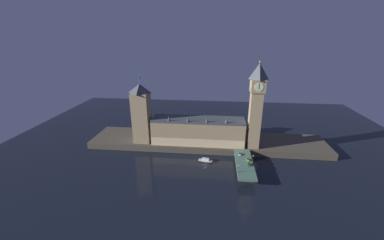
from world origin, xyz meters
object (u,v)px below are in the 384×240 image
at_px(clock_tower, 256,104).
at_px(street_lamp_mid, 253,158).
at_px(victoria_tower, 142,113).
at_px(car_southbound_trail, 248,160).
at_px(boat_upstream, 205,160).
at_px(pedestrian_mid_walk, 253,163).
at_px(car_southbound_lead, 249,164).
at_px(pedestrian_near_rail, 238,171).
at_px(street_lamp_near, 238,168).
at_px(car_northbound_lead, 239,154).

distance_m(clock_tower, street_lamp_mid, 46.44).
bearing_deg(clock_tower, street_lamp_mid, -96.93).
distance_m(victoria_tower, car_southbound_trail, 100.95).
bearing_deg(boat_upstream, street_lamp_mid, -15.76).
xyz_separation_m(car_southbound_trail, pedestrian_mid_walk, (2.89, -5.50, 0.15)).
height_order(car_southbound_lead, pedestrian_near_rail, pedestrian_near_rail).
bearing_deg(car_southbound_trail, pedestrian_mid_walk, -62.27).
bearing_deg(street_lamp_near, victoria_tower, 149.94).
bearing_deg(street_lamp_near, car_northbound_lead, 83.02).
relative_size(car_northbound_lead, boat_upstream, 0.29).
xyz_separation_m(clock_tower, pedestrian_mid_walk, (-4.21, -33.20, -37.33)).
xyz_separation_m(car_northbound_lead, car_southbound_trail, (5.78, -8.45, -0.03)).
bearing_deg(boat_upstream, victoria_tower, 158.50).
distance_m(clock_tower, car_southbound_trail, 47.15).
bearing_deg(boat_upstream, pedestrian_near_rail, -44.18).
distance_m(car_southbound_trail, pedestrian_mid_walk, 6.21).
bearing_deg(boat_upstream, car_southbound_lead, -22.72).
bearing_deg(car_southbound_lead, boat_upstream, 157.28).
relative_size(car_northbound_lead, street_lamp_mid, 0.58).
xyz_separation_m(pedestrian_mid_walk, street_lamp_mid, (0.40, 1.81, 3.33)).
distance_m(car_southbound_lead, street_lamp_mid, 5.99).
height_order(car_southbound_lead, car_southbound_trail, car_southbound_lead).
bearing_deg(car_southbound_trail, victoria_tower, 162.04).
height_order(victoria_tower, pedestrian_mid_walk, victoria_tower).
relative_size(pedestrian_near_rail, pedestrian_mid_walk, 1.09).
distance_m(car_southbound_lead, boat_upstream, 36.66).
bearing_deg(victoria_tower, pedestrian_near_rail, -29.36).
bearing_deg(car_northbound_lead, pedestrian_mid_walk, -58.14).
relative_size(victoria_tower, car_southbound_lead, 14.84).
height_order(car_northbound_lead, street_lamp_near, street_lamp_near).
relative_size(victoria_tower, car_southbound_trail, 14.98).
xyz_separation_m(pedestrian_mid_walk, street_lamp_near, (-11.96, -12.91, 3.01)).
xyz_separation_m(pedestrian_near_rail, street_lamp_mid, (11.96, 13.60, 3.24)).
xyz_separation_m(car_southbound_trail, boat_upstream, (-33.28, 6.63, -6.48)).
relative_size(pedestrian_near_rail, street_lamp_mid, 0.27).
bearing_deg(street_lamp_mid, car_southbound_trail, 131.71).
xyz_separation_m(car_southbound_lead, boat_upstream, (-33.28, 13.93, -6.50)).
height_order(street_lamp_near, boat_upstream, street_lamp_near).
bearing_deg(car_southbound_trail, car_northbound_lead, 124.36).
bearing_deg(car_southbound_trail, car_southbound_lead, -90.00).
height_order(car_northbound_lead, car_southbound_lead, car_northbound_lead).
bearing_deg(street_lamp_mid, car_northbound_lead, 126.75).
distance_m(victoria_tower, pedestrian_near_rail, 99.92).
bearing_deg(street_lamp_near, car_southbound_trail, 63.78).
xyz_separation_m(clock_tower, victoria_tower, (-100.08, 2.44, -12.24)).
distance_m(clock_tower, boat_upstream, 63.31).
bearing_deg(victoria_tower, boat_upstream, -21.50).
bearing_deg(street_lamp_mid, boat_upstream, 164.24).
relative_size(clock_tower, car_southbound_lead, 18.45).
height_order(car_southbound_lead, street_lamp_mid, street_lamp_mid).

